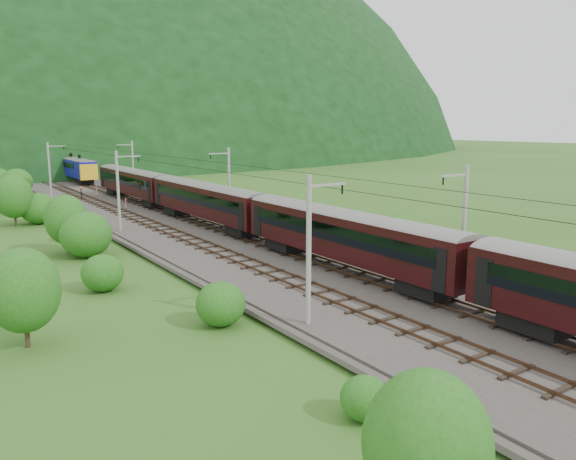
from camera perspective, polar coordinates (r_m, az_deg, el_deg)
ground at (r=34.50m, az=10.49°, el=-7.79°), size 600.00×600.00×0.00m
railbed at (r=41.83m, az=0.86°, el=-4.10°), size 14.00×220.00×0.30m
track_left at (r=40.50m, az=-1.93°, el=-4.28°), size 2.40×220.00×0.27m
track_right at (r=43.15m, az=3.48°, el=-3.35°), size 2.40×220.00×0.27m
catenary_left at (r=58.08m, az=-16.81°, el=3.98°), size 2.54×192.28×8.00m
catenary_right at (r=62.77m, az=-6.06°, el=4.85°), size 2.54×192.28×8.00m
overhead_wires at (r=40.62m, az=0.89°, el=5.42°), size 4.83×198.00×0.03m
train at (r=49.36m, az=-2.44°, el=2.19°), size 2.99×142.91×5.20m
hazard_post_near at (r=74.75m, az=-16.15°, el=2.67°), size 0.14×0.14×1.29m
hazard_post_far at (r=89.82m, az=-18.87°, el=3.88°), size 0.16×0.16×1.53m
signal at (r=84.34m, az=-20.27°, el=3.63°), size 0.21×0.21×1.92m
vegetation_left at (r=52.85m, az=-22.06°, el=0.46°), size 13.68×147.51×5.61m
vegetation_right at (r=43.82m, az=19.41°, el=-2.44°), size 7.21×102.16×3.12m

